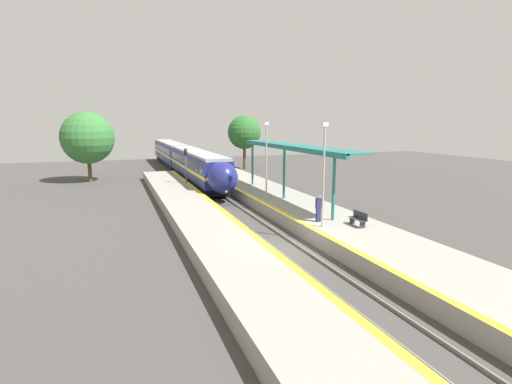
# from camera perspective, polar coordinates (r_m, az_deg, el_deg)

# --- Properties ---
(ground_plane) EXTENTS (120.00, 120.00, 0.00)m
(ground_plane) POSITION_cam_1_polar(r_m,az_deg,el_deg) (23.00, 4.58, -8.22)
(ground_plane) COLOR #423F3D
(rail_left) EXTENTS (0.08, 90.00, 0.15)m
(rail_left) POSITION_cam_1_polar(r_m,az_deg,el_deg) (22.71, 2.91, -8.25)
(rail_left) COLOR slate
(rail_left) RESTS_ON ground_plane
(rail_right) EXTENTS (0.08, 90.00, 0.15)m
(rail_right) POSITION_cam_1_polar(r_m,az_deg,el_deg) (23.28, 6.21, -7.83)
(rail_right) COLOR slate
(rail_right) RESTS_ON ground_plane
(train) EXTENTS (2.84, 45.19, 3.86)m
(train) POSITION_cam_1_polar(r_m,az_deg,el_deg) (56.03, -10.44, 4.77)
(train) COLOR black
(train) RESTS_ON ground_plane
(platform_right) EXTENTS (5.03, 64.00, 0.92)m
(platform_right) POSITION_cam_1_polar(r_m,az_deg,el_deg) (24.85, 13.55, -5.98)
(platform_right) COLOR gray
(platform_right) RESTS_ON ground_plane
(platform_left) EXTENTS (3.85, 64.00, 0.92)m
(platform_left) POSITION_cam_1_polar(r_m,az_deg,el_deg) (21.68, -4.28, -8.09)
(platform_left) COLOR gray
(platform_left) RESTS_ON ground_plane
(platform_bench) EXTENTS (0.44, 1.45, 0.89)m
(platform_bench) POSITION_cam_1_polar(r_m,az_deg,el_deg) (25.09, 14.44, -3.68)
(platform_bench) COLOR #2D333D
(platform_bench) RESTS_ON platform_right
(person_waiting) EXTENTS (0.36, 0.23, 1.74)m
(person_waiting) POSITION_cam_1_polar(r_m,az_deg,el_deg) (25.53, 8.93, -2.23)
(person_waiting) COLOR navy
(person_waiting) RESTS_ON platform_right
(railway_signal) EXTENTS (0.28, 0.28, 4.47)m
(railway_signal) POSITION_cam_1_polar(r_m,az_deg,el_deg) (41.45, -9.97, 3.71)
(railway_signal) COLOR #59595E
(railway_signal) RESTS_ON ground_plane
(lamppost_near) EXTENTS (0.36, 0.20, 6.23)m
(lamppost_near) POSITION_cam_1_polar(r_m,az_deg,el_deg) (23.88, 9.65, 3.26)
(lamppost_near) COLOR #9E9EA3
(lamppost_near) RESTS_ON platform_right
(lamppost_mid) EXTENTS (0.36, 0.20, 6.23)m
(lamppost_mid) POSITION_cam_1_polar(r_m,az_deg,el_deg) (32.28, 1.49, 5.13)
(lamppost_mid) COLOR #9E9EA3
(lamppost_mid) RESTS_ON platform_right
(station_canopy) EXTENTS (2.02, 18.65, 4.39)m
(station_canopy) POSITION_cam_1_polar(r_m,az_deg,el_deg) (32.84, 5.00, 6.21)
(station_canopy) COLOR #1E6B66
(station_canopy) RESTS_ON platform_right
(background_tree_left) EXTENTS (6.18, 6.18, 8.37)m
(background_tree_left) POSITION_cam_1_polar(r_m,az_deg,el_deg) (51.93, -22.95, 7.13)
(background_tree_left) COLOR brown
(background_tree_left) RESTS_ON ground_plane
(background_tree_right) EXTENTS (4.98, 4.98, 8.06)m
(background_tree_right) POSITION_cam_1_polar(r_m,az_deg,el_deg) (60.72, -1.69, 8.49)
(background_tree_right) COLOR brown
(background_tree_right) RESTS_ON ground_plane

